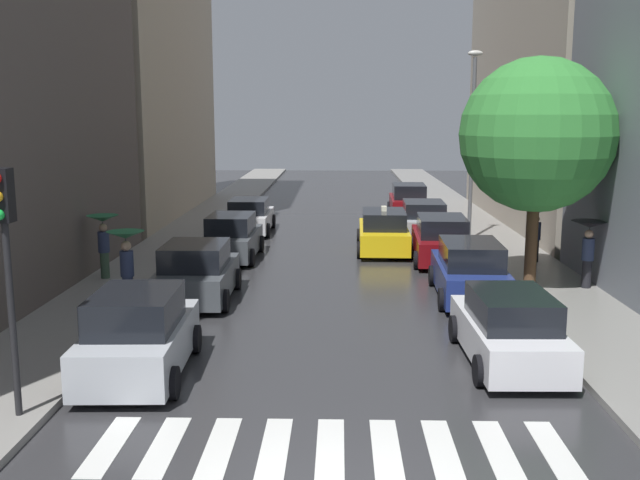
# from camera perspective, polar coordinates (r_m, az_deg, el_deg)

# --- Properties ---
(ground_plane) EXTENTS (28.00, 72.00, 0.04)m
(ground_plane) POSITION_cam_1_polar(r_m,az_deg,el_deg) (33.34, 1.31, 0.71)
(ground_plane) COLOR #2F2F32
(sidewalk_left) EXTENTS (3.00, 72.00, 0.15)m
(sidewalk_left) POSITION_cam_1_polar(r_m,az_deg,el_deg) (33.97, -9.72, 0.91)
(sidewalk_left) COLOR gray
(sidewalk_left) RESTS_ON ground
(sidewalk_right) EXTENTS (3.00, 72.00, 0.15)m
(sidewalk_right) POSITION_cam_1_polar(r_m,az_deg,el_deg) (33.93, 12.35, 0.81)
(sidewalk_right) COLOR gray
(sidewalk_right) RESTS_ON ground
(crosswalk_stripes) EXTENTS (7.65, 2.20, 0.01)m
(crosswalk_stripes) POSITION_cam_1_polar(r_m,az_deg,el_deg) (12.10, 0.82, -16.15)
(crosswalk_stripes) COLOR silver
(crosswalk_stripes) RESTS_ON ground
(building_left_mid) EXTENTS (6.00, 17.24, 21.03)m
(building_left_mid) POSITION_cam_1_polar(r_m,az_deg,el_deg) (40.35, -15.15, 17.00)
(building_left_mid) COLOR #B2A38C
(building_left_mid) RESTS_ON ground
(parked_car_left_nearest) EXTENTS (2.17, 4.15, 1.80)m
(parked_car_left_nearest) POSITION_cam_1_polar(r_m,az_deg,el_deg) (15.35, -14.16, -7.39)
(parked_car_left_nearest) COLOR #B2B7BF
(parked_car_left_nearest) RESTS_ON ground
(parked_car_left_second) EXTENTS (2.21, 4.03, 1.70)m
(parked_car_left_second) POSITION_cam_1_polar(r_m,az_deg,el_deg) (21.06, -9.74, -2.64)
(parked_car_left_second) COLOR #474C51
(parked_car_left_second) RESTS_ON ground
(parked_car_left_third) EXTENTS (2.05, 4.18, 1.68)m
(parked_car_left_third) POSITION_cam_1_polar(r_m,az_deg,el_deg) (26.91, -6.99, 0.15)
(parked_car_left_third) COLOR #474C51
(parked_car_left_third) RESTS_ON ground
(parked_car_left_fourth) EXTENTS (2.07, 4.23, 1.56)m
(parked_car_left_fourth) POSITION_cam_1_polar(r_m,az_deg,el_deg) (32.81, -5.59, 1.85)
(parked_car_left_fourth) COLOR silver
(parked_car_left_fourth) RESTS_ON ground
(parked_car_right_nearest) EXTENTS (2.05, 4.29, 1.60)m
(parked_car_right_nearest) POSITION_cam_1_polar(r_m,az_deg,el_deg) (16.13, 14.72, -6.88)
(parked_car_right_nearest) COLOR silver
(parked_car_right_nearest) RESTS_ON ground
(parked_car_right_second) EXTENTS (2.17, 4.55, 1.71)m
(parked_car_right_second) POSITION_cam_1_polar(r_m,az_deg,el_deg) (21.42, 11.75, -2.47)
(parked_car_right_second) COLOR navy
(parked_car_right_second) RESTS_ON ground
(parked_car_right_third) EXTENTS (2.28, 4.65, 1.67)m
(parked_car_right_third) POSITION_cam_1_polar(r_m,az_deg,el_deg) (26.66, 9.56, -0.01)
(parked_car_right_third) COLOR maroon
(parked_car_right_third) RESTS_ON ground
(parked_car_right_fourth) EXTENTS (2.26, 4.45, 1.58)m
(parked_car_right_fourth) POSITION_cam_1_polar(r_m,az_deg,el_deg) (31.86, 8.17, 1.58)
(parked_car_right_fourth) COLOR #B2B7BF
(parked_car_right_fourth) RESTS_ON ground
(parked_car_right_fifth) EXTENTS (2.17, 4.44, 1.75)m
(parked_car_right_fifth) POSITION_cam_1_polar(r_m,az_deg,el_deg) (37.85, 7.02, 3.02)
(parked_car_right_fifth) COLOR maroon
(parked_car_right_fifth) RESTS_ON ground
(taxi_midroad) EXTENTS (2.15, 4.64, 1.81)m
(taxi_midroad) POSITION_cam_1_polar(r_m,az_deg,el_deg) (28.31, 5.04, 0.63)
(taxi_midroad) COLOR yellow
(taxi_midroad) RESTS_ON ground
(pedestrian_foreground) EXTENTS (1.07, 1.07, 2.03)m
(pedestrian_foreground) POSITION_cam_1_polar(r_m,az_deg,el_deg) (22.97, 20.50, 0.12)
(pedestrian_foreground) COLOR black
(pedestrian_foreground) RESTS_ON sidewalk_right
(pedestrian_near_tree) EXTENTS (1.00, 1.00, 2.03)m
(pedestrian_near_tree) POSITION_cam_1_polar(r_m,az_deg,el_deg) (23.82, -16.78, 0.56)
(pedestrian_near_tree) COLOR #38513D
(pedestrian_near_tree) RESTS_ON sidewalk_left
(pedestrian_by_kerb) EXTENTS (1.05, 1.05, 1.92)m
(pedestrian_by_kerb) POSITION_cam_1_polar(r_m,az_deg,el_deg) (26.48, 16.73, 1.38)
(pedestrian_by_kerb) COLOR black
(pedestrian_by_kerb) RESTS_ON sidewalk_right
(pedestrian_far_side) EXTENTS (1.00, 1.00, 2.10)m
(pedestrian_far_side) POSITION_cam_1_polar(r_m,az_deg,el_deg) (19.93, -15.08, -0.99)
(pedestrian_far_side) COLOR navy
(pedestrian_far_side) RESTS_ON sidewalk_left
(street_tree_right) EXTENTS (4.53, 4.53, 6.84)m
(street_tree_right) POSITION_cam_1_polar(r_m,az_deg,el_deg) (22.21, 16.79, 7.93)
(street_tree_right) COLOR #513823
(street_tree_right) RESTS_ON sidewalk_right
(traffic_light_left_corner) EXTENTS (0.30, 0.42, 4.30)m
(traffic_light_left_corner) POSITION_cam_1_polar(r_m,az_deg,el_deg) (13.11, -23.65, 0.14)
(traffic_light_left_corner) COLOR black
(traffic_light_left_corner) RESTS_ON sidewalk_left
(lamp_post_right) EXTENTS (0.60, 0.28, 7.69)m
(lamp_post_right) POSITION_cam_1_polar(r_m,az_deg,el_deg) (30.31, 11.98, 8.24)
(lamp_post_right) COLOR #595B60
(lamp_post_right) RESTS_ON sidewalk_right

